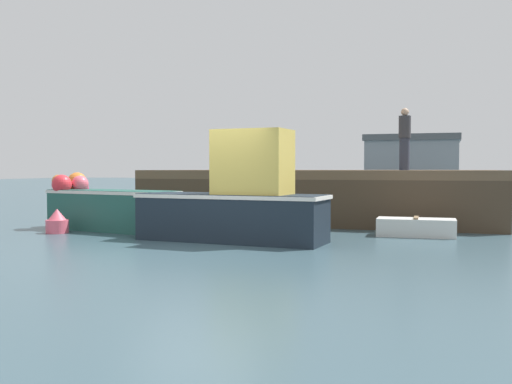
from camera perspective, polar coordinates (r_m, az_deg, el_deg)
ground at (r=11.51m, az=-5.92°, el=-5.81°), size 120.00×160.00×0.10m
pier at (r=17.93m, az=6.63°, el=1.26°), size 10.11×6.16×1.53m
fishing_boat_near_left at (r=15.33m, az=-14.30°, el=-1.34°), size 3.81×1.90×1.47m
fishing_boat_near_right at (r=12.52m, az=-1.87°, el=-0.90°), size 4.27×1.58×2.40m
rowboat at (r=14.04m, az=15.39°, el=-3.36°), size 1.79×0.82×0.46m
dockworker at (r=17.14m, az=14.34°, el=5.06°), size 0.34×0.34×1.76m
warehouse at (r=50.22m, az=15.10°, el=2.89°), size 7.43×7.24×4.31m
mooring_buoy_foreground at (r=15.03m, az=-18.88°, el=-2.81°), size 0.54×0.54×0.59m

